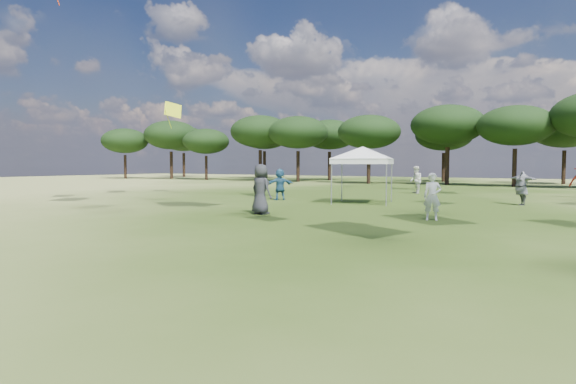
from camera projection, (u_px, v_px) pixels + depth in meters
name	position (u px, v px, depth m)	size (l,w,h in m)	color
tent_left	(363.00, 149.00, 23.36)	(5.35, 5.35, 3.07)	gray
festival_crowd	(573.00, 187.00, 21.89)	(28.48, 22.54, 1.91)	#2E2F34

